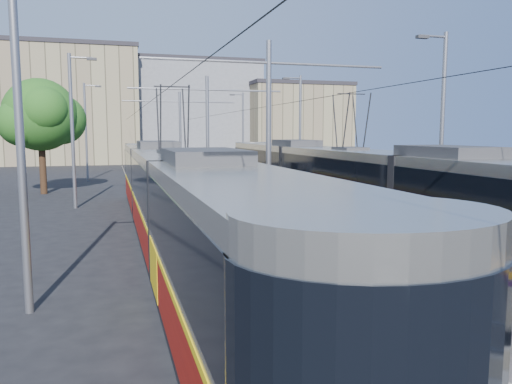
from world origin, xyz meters
name	(u,v)px	position (x,y,z in m)	size (l,w,h in m)	color
ground	(376,309)	(0.00, 0.00, 0.00)	(160.00, 160.00, 0.00)	black
platform	(219,202)	(0.00, 17.00, 0.15)	(4.00, 50.00, 0.30)	gray
tactile_strip_left	(192,201)	(-1.45, 17.00, 0.30)	(0.70, 50.00, 0.01)	gray
tactile_strip_right	(244,199)	(1.45, 17.00, 0.30)	(0.70, 50.00, 0.01)	gray
rails	(219,205)	(0.00, 17.00, 0.02)	(8.71, 70.00, 0.03)	gray
tram_left	(174,199)	(-3.60, 7.32, 1.71)	(2.43, 28.58, 5.50)	black
tram_right	(349,185)	(3.60, 8.50, 1.86)	(2.43, 30.28, 5.50)	black
catenary	(230,121)	(0.00, 14.15, 4.52)	(9.20, 70.00, 7.00)	slate
street_lamps	(204,129)	(0.00, 21.00, 4.18)	(15.18, 38.22, 8.00)	slate
shelter	(231,182)	(0.48, 15.93, 1.37)	(0.64, 0.97, 2.04)	black
tree	(46,116)	(-9.58, 25.42, 5.02)	(5.11, 4.72, 7.42)	#382314
building_left	(73,106)	(-10.00, 60.00, 7.46)	(16.32, 12.24, 14.89)	gray
building_centre	(191,112)	(6.00, 64.00, 7.02)	(18.36, 14.28, 14.02)	gray
building_right	(295,122)	(20.00, 58.00, 5.45)	(14.28, 10.20, 10.88)	gray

